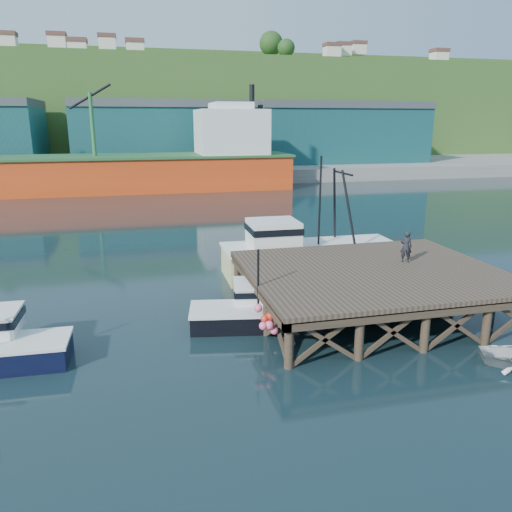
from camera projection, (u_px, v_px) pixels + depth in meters
name	position (u px, v px, depth m)	size (l,w,h in m)	color
ground	(262.00, 321.00, 23.28)	(300.00, 300.00, 0.00)	black
wharf	(374.00, 274.00, 23.87)	(12.00, 10.00, 2.62)	brown
far_quay	(163.00, 167.00, 88.59)	(160.00, 40.00, 2.00)	gray
warehouse_mid	(164.00, 137.00, 82.47)	(28.00, 16.00, 9.00)	#1A5557
warehouse_right	(333.00, 135.00, 89.42)	(30.00, 16.00, 9.00)	#1A5557
cargo_ship	(108.00, 166.00, 65.42)	(55.50, 10.00, 13.75)	#EC4616
hillside	(153.00, 112.00, 114.08)	(220.00, 50.00, 22.00)	#2D511E
boat_black	(257.00, 309.00, 22.78)	(6.36, 5.28, 3.75)	black
trawler	(307.00, 251.00, 30.02)	(10.65, 3.99, 7.08)	beige
dockworker	(406.00, 247.00, 24.99)	(0.58, 0.38, 1.59)	black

